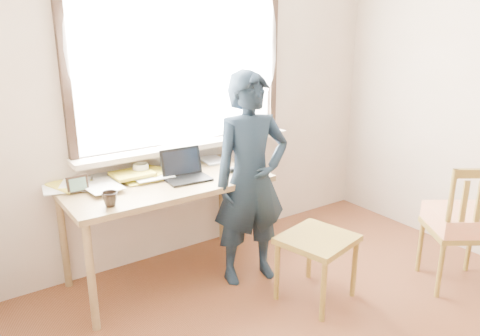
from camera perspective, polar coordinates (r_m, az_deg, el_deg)
room_shell at (r=2.42m, az=17.36°, el=10.98°), size 3.52×4.02×2.61m
desk at (r=3.43m, az=-9.02°, el=-2.82°), size 1.46×0.73×0.78m
laptop at (r=3.42m, az=-6.72°, el=-0.46°), size 0.33×0.27×0.21m
mug_white at (r=3.53m, az=-12.00°, el=-0.21°), size 0.15×0.15×0.09m
mug_dark at (r=3.01m, az=-15.56°, el=-3.67°), size 0.11×0.11×0.09m
mouse at (r=3.55m, az=-1.00°, el=-0.17°), size 0.10×0.07×0.04m
desk_clutter at (r=3.43m, az=-16.02°, el=-1.39°), size 0.77×0.48×0.05m
book_a at (r=3.49m, az=-17.53°, el=-1.45°), size 0.25×0.31×0.03m
book_b at (r=3.79m, az=-4.55°, el=0.76°), size 0.20×0.25×0.02m
picture_frame at (r=3.29m, az=-19.19°, el=-2.02°), size 0.14×0.02×0.11m
work_chair at (r=3.30m, az=9.38°, el=-9.41°), size 0.55×0.53×0.47m
side_chair at (r=3.73m, az=25.44°, el=-5.97°), size 0.60×0.60×0.96m
person at (r=3.38m, az=1.34°, el=-1.46°), size 0.63×0.48×1.56m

